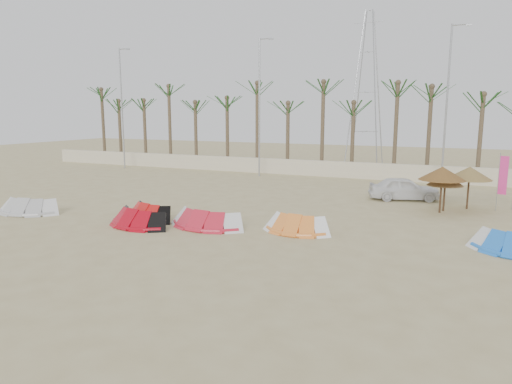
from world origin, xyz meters
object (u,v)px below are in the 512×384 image
at_px(kite_red_mid, 141,216).
at_px(parasol_right, 470,173).
at_px(kite_red_right, 209,217).
at_px(parasol_mid, 442,173).
at_px(kite_red_left, 151,211).
at_px(kite_grey, 32,205).
at_px(parasol_left, 445,179).
at_px(car, 404,189).
at_px(kite_orange, 298,222).

relative_size(kite_red_mid, parasol_right, 1.55).
bearing_deg(kite_red_right, parasol_mid, 37.76).
height_order(kite_red_left, kite_red_mid, same).
height_order(kite_grey, parasol_mid, parasol_mid).
bearing_deg(parasol_right, kite_red_mid, -143.68).
height_order(kite_grey, kite_red_mid, same).
xyz_separation_m(kite_red_mid, parasol_left, (12.74, 9.09, 1.30)).
distance_m(kite_red_left, car, 14.90).
bearing_deg(parasol_left, kite_red_right, -140.72).
xyz_separation_m(kite_red_right, parasol_left, (9.75, 7.97, 1.30)).
xyz_separation_m(kite_grey, kite_red_right, (9.91, 1.29, 0.00)).
xyz_separation_m(kite_red_left, kite_red_right, (3.35, -0.08, 0.00)).
height_order(kite_red_mid, parasol_mid, parasol_mid).
distance_m(kite_orange, parasol_right, 10.90).
distance_m(kite_grey, car, 20.89).
bearing_deg(car, kite_red_left, 115.31).
bearing_deg(kite_grey, parasol_mid, 24.08).
relative_size(kite_red_left, kite_red_right, 0.85).
bearing_deg(parasol_mid, kite_red_mid, -145.83).
relative_size(parasol_left, parasol_right, 0.88).
bearing_deg(kite_grey, kite_red_left, 11.79).
relative_size(kite_grey, car, 0.88).
height_order(kite_red_right, parasol_left, parasol_left).
bearing_deg(kite_red_right, kite_orange, 10.17).
relative_size(kite_orange, car, 0.74).
relative_size(kite_grey, parasol_right, 1.52).
xyz_separation_m(kite_grey, kite_red_mid, (6.92, 0.17, 0.00)).
bearing_deg(kite_orange, kite_red_left, -175.02).
xyz_separation_m(kite_orange, parasol_mid, (5.51, 6.70, 1.66)).
xyz_separation_m(kite_orange, car, (3.35, 9.64, 0.28)).
distance_m(kite_red_mid, parasol_mid, 15.30).
bearing_deg(kite_red_mid, parasol_right, 36.32).
xyz_separation_m(kite_red_mid, parasol_mid, (12.58, 8.54, 1.66)).
bearing_deg(parasol_left, kite_orange, -128.05).
distance_m(kite_red_left, kite_orange, 7.46).
bearing_deg(kite_red_mid, kite_orange, 14.63).
bearing_deg(car, kite_red_right, 126.02).
bearing_deg(kite_red_left, parasol_right, 32.32).
bearing_deg(parasol_mid, parasol_right, 51.90).
bearing_deg(car, parasol_left, -154.33).
distance_m(kite_grey, parasol_mid, 21.42).
distance_m(kite_red_left, kite_red_mid, 1.25).
distance_m(kite_red_left, parasol_mid, 14.97).
xyz_separation_m(kite_red_mid, kite_red_right, (2.99, 1.11, 0.00)).
bearing_deg(parasol_mid, kite_grey, -155.92).
bearing_deg(parasol_left, car, 134.03).
relative_size(kite_red_mid, kite_orange, 1.20).
relative_size(kite_orange, parasol_right, 1.29).
height_order(kite_orange, car, car).
xyz_separation_m(kite_orange, parasol_right, (6.82, 8.36, 1.55)).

